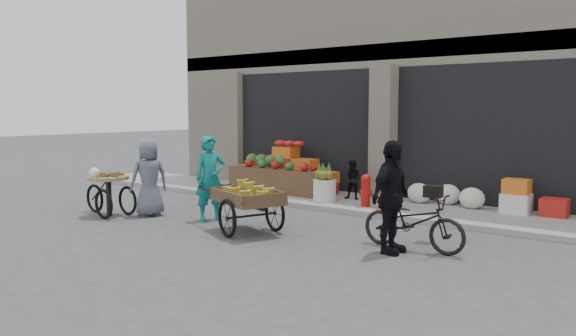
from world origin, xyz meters
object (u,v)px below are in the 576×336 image
Objects in this scene: orange_bucket at (385,202)px; fire_hydrant at (366,189)px; cyclist at (391,197)px; pineapple_bin at (325,190)px; vendor_grey at (149,178)px; bicycle at (413,222)px; seated_person at (353,180)px; vendor_woman at (210,178)px; tricycle_cart at (108,189)px; banana_cart at (246,194)px.

fire_hydrant is at bearing 174.29° from orange_bucket.
cyclist is at bearing -61.15° from orange_bucket.
pineapple_bin is 0.32× the size of vendor_grey.
bicycle is (1.74, -2.40, 0.18)m from orange_bucket.
seated_person is at bearing 38.38° from cyclist.
vendor_woman reaches higher than pineapple_bin.
vendor_woman is at bearing 27.56° from tricycle_cart.
banana_cart is 3.41m from tricycle_cart.
pineapple_bin is 1.61m from orange_bucket.
seated_person is 3.75m from banana_cart.
seated_person is (-0.70, 0.65, 0.08)m from fire_hydrant.
vendor_grey is at bearing 136.18° from vendor_woman.
cyclist reaches higher than pineapple_bin.
banana_cart is 1.44× the size of vendor_woman.
tricycle_cart is 6.42m from bicycle.
vendor_woman is (-1.31, 0.40, 0.16)m from banana_cart.
seated_person is 0.53× the size of cyclist.
vendor_woman reaches higher than fire_hydrant.
orange_bucket is at bearing -40.26° from seated_person.
vendor_grey is at bearing 97.23° from bicycle.
pineapple_bin is at bearing 165.90° from vendor_grey.
tricycle_cart is at bearing -32.19° from vendor_grey.
cyclist is at bearing -61.91° from seated_person.
vendor_woman is (-2.02, -2.69, 0.35)m from fire_hydrant.
seated_person is 0.58× the size of vendor_grey.
cyclist reaches higher than bicycle.
banana_cart is at bearing -100.15° from seated_person.
vendor_woman is 1.06× the size of vendor_grey.
banana_cart is at bearing 95.44° from cyclist.
vendor_woman reaches higher than orange_bucket.
vendor_woman is 1.43m from vendor_grey.
banana_cart is 1.39× the size of cyclist.
bicycle is at bearing -36.77° from pineapple_bin.
fire_hydrant is 0.42× the size of vendor_woman.
cyclist reaches higher than tricycle_cart.
fire_hydrant is 0.40× the size of cyclist.
vendor_grey is 5.67m from bicycle.
vendor_grey is at bearing 39.12° from tricycle_cart.
vendor_grey is (-3.88, -3.08, 0.53)m from orange_bucket.
vendor_grey reaches higher than bicycle.
vendor_grey is at bearing -125.63° from pineapple_bin.
seated_person is at bearing 166.21° from vendor_grey.
banana_cart reaches higher than bicycle.
fire_hydrant reaches higher than pineapple_bin.
fire_hydrant is 0.55m from orange_bucket.
pineapple_bin is 0.73× the size of fire_hydrant.
fire_hydrant is 0.29× the size of banana_cart.
banana_cart is at bearing -111.67° from orange_bucket.
vendor_grey reaches higher than pineapple_bin.
seated_person is 3.61m from vendor_woman.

